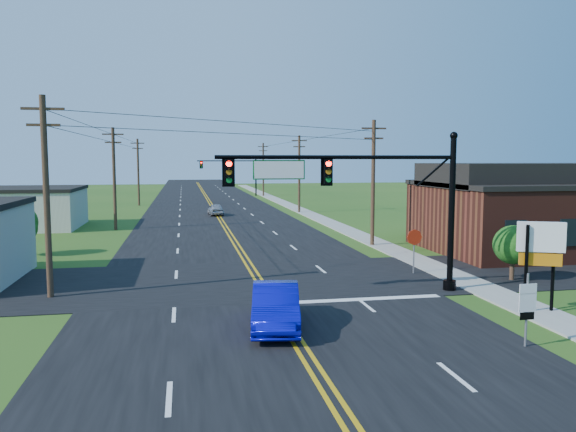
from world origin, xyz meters
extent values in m
plane|color=#244A15|center=(0.00, 0.00, 0.00)|extent=(260.00, 260.00, 0.00)
cube|color=black|center=(0.00, 50.00, 0.02)|extent=(16.00, 220.00, 0.04)
cube|color=black|center=(0.00, 12.00, 0.02)|extent=(70.00, 10.00, 0.04)
cube|color=gray|center=(10.50, 40.00, 0.04)|extent=(2.00, 160.00, 0.08)
cylinder|color=black|center=(8.80, 8.00, 3.60)|extent=(0.28, 0.28, 7.20)
cylinder|color=black|center=(8.80, 8.00, 0.25)|extent=(0.60, 0.60, 0.50)
sphere|color=black|center=(8.80, 8.00, 7.30)|extent=(0.36, 0.36, 0.36)
cylinder|color=black|center=(3.30, 8.00, 6.30)|extent=(11.00, 0.18, 0.18)
cube|color=#055C1A|center=(0.60, 8.00, 5.75)|extent=(2.30, 0.06, 0.85)
cylinder|color=black|center=(8.80, 80.00, 3.60)|extent=(0.28, 0.28, 7.20)
cylinder|color=black|center=(8.80, 80.00, 0.25)|extent=(0.60, 0.60, 0.50)
sphere|color=black|center=(8.80, 80.00, 7.30)|extent=(0.36, 0.36, 0.36)
cylinder|color=black|center=(3.80, 80.00, 6.00)|extent=(10.00, 0.18, 0.18)
cube|color=#055C1A|center=(0.60, 80.00, 5.45)|extent=(2.30, 0.06, 0.85)
cube|color=#512017|center=(20.00, 18.00, 2.20)|extent=(14.00, 11.00, 4.40)
cube|color=black|center=(20.00, 18.00, 4.55)|extent=(14.20, 11.20, 0.30)
cube|color=beige|center=(-19.00, 38.00, 1.70)|extent=(12.00, 9.00, 3.40)
cube|color=black|center=(-19.00, 38.00, 3.55)|extent=(12.20, 9.20, 0.30)
cylinder|color=#3D271C|center=(-9.50, 10.00, 4.50)|extent=(0.28, 0.28, 9.00)
cube|color=#3D271C|center=(-9.50, 10.00, 8.40)|extent=(1.80, 0.12, 0.12)
cube|color=#3D271C|center=(-9.50, 10.00, 7.70)|extent=(1.40, 0.12, 0.12)
cylinder|color=#3D271C|center=(-9.50, 35.00, 4.50)|extent=(0.28, 0.28, 9.00)
cube|color=#3D271C|center=(-9.50, 35.00, 8.40)|extent=(1.80, 0.12, 0.12)
cube|color=#3D271C|center=(-9.50, 35.00, 7.70)|extent=(1.40, 0.12, 0.12)
cylinder|color=#3D271C|center=(-9.50, 62.00, 4.50)|extent=(0.28, 0.28, 9.00)
cube|color=#3D271C|center=(-9.50, 62.00, 8.40)|extent=(1.80, 0.12, 0.12)
cube|color=#3D271C|center=(-9.50, 62.00, 7.70)|extent=(1.40, 0.12, 0.12)
cylinder|color=#3D271C|center=(9.80, 22.00, 4.50)|extent=(0.28, 0.28, 9.00)
cube|color=#3D271C|center=(9.80, 22.00, 8.40)|extent=(1.80, 0.12, 0.12)
cube|color=#3D271C|center=(9.80, 22.00, 7.70)|extent=(1.40, 0.12, 0.12)
cylinder|color=#3D271C|center=(9.80, 48.00, 4.50)|extent=(0.28, 0.28, 9.00)
cube|color=#3D271C|center=(9.80, 48.00, 8.40)|extent=(1.80, 0.12, 0.12)
cube|color=#3D271C|center=(9.80, 48.00, 7.70)|extent=(1.40, 0.12, 0.12)
cylinder|color=#3D271C|center=(9.80, 78.00, 4.50)|extent=(0.28, 0.28, 9.00)
cube|color=#3D271C|center=(9.80, 78.00, 8.40)|extent=(1.80, 0.12, 0.12)
cube|color=#3D271C|center=(9.80, 78.00, 7.70)|extent=(1.40, 0.12, 0.12)
cylinder|color=#3D271C|center=(16.00, 26.00, 0.92)|extent=(0.24, 0.24, 1.85)
sphere|color=#16420F|center=(16.00, 26.00, 2.60)|extent=(3.00, 3.00, 3.00)
cylinder|color=#3D271C|center=(13.00, 9.50, 0.66)|extent=(0.24, 0.24, 1.32)
sphere|color=#16420F|center=(13.00, 9.50, 1.86)|extent=(2.00, 2.00, 2.00)
cylinder|color=#3D271C|center=(-14.00, 22.00, 0.77)|extent=(0.24, 0.24, 1.54)
sphere|color=#16420F|center=(-14.00, 22.00, 2.17)|extent=(2.40, 2.40, 2.40)
imported|color=#080AB4|center=(-0.28, 3.62, 0.79)|extent=(2.39, 4.99, 1.58)
imported|color=#A2A1A5|center=(-0.06, 46.24, 0.64)|extent=(1.78, 3.87, 1.29)
cylinder|color=slate|center=(7.50, 0.00, 1.24)|extent=(0.08, 0.08, 2.49)
cube|color=white|center=(7.50, -0.03, 1.98)|extent=(0.62, 0.05, 0.34)
cube|color=white|center=(7.50, -0.03, 1.53)|extent=(0.62, 0.05, 0.62)
cube|color=black|center=(7.50, -0.03, 1.07)|extent=(0.51, 0.04, 0.25)
cylinder|color=slate|center=(8.70, 12.00, 1.14)|extent=(0.08, 0.08, 2.29)
cylinder|color=#B8210A|center=(8.70, 11.97, 2.02)|extent=(0.87, 0.08, 0.87)
cylinder|color=black|center=(9.90, 3.69, 1.81)|extent=(0.18, 0.18, 3.62)
cylinder|color=black|center=(11.10, 3.69, 1.81)|extent=(0.18, 0.18, 3.62)
cube|color=white|center=(10.50, 3.69, 3.12)|extent=(1.76, 0.95, 1.21)
cube|color=#CC720C|center=(10.50, 3.69, 2.21)|extent=(1.56, 0.84, 0.50)
camera|label=1|loc=(-3.53, -16.29, 6.19)|focal=35.00mm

